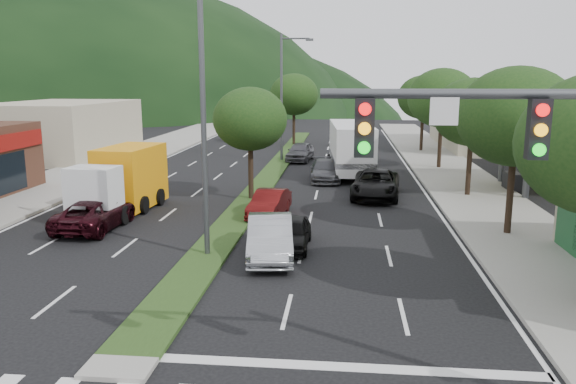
# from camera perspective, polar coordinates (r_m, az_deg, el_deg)

# --- Properties ---
(ground) EXTENTS (160.00, 160.00, 0.00)m
(ground) POSITION_cam_1_polar(r_m,az_deg,el_deg) (14.42, -16.09, -16.11)
(ground) COLOR black
(ground) RESTS_ON ground
(sidewalk_right) EXTENTS (5.00, 90.00, 0.15)m
(sidewalk_right) POSITION_cam_1_polar(r_m,az_deg,el_deg) (38.11, 16.96, 1.16)
(sidewalk_right) COLOR gray
(sidewalk_right) RESTS_ON ground
(sidewalk_left) EXTENTS (6.00, 90.00, 0.15)m
(sidewalk_left) POSITION_cam_1_polar(r_m,az_deg,el_deg) (41.50, -20.11, 1.77)
(sidewalk_left) COLOR gray
(sidewalk_left) RESTS_ON ground
(median) EXTENTS (1.60, 56.00, 0.12)m
(median) POSITION_cam_1_polar(r_m,az_deg,el_deg) (40.65, -1.44, 2.26)
(median) COLOR #223B15
(median) RESTS_ON ground
(traffic_signal) EXTENTS (6.12, 0.40, 7.00)m
(traffic_signal) POSITION_cam_1_polar(r_m,az_deg,el_deg) (11.17, 26.52, 0.34)
(traffic_signal) COLOR #47494C
(traffic_signal) RESTS_ON ground
(bldg_left_far) EXTENTS (9.00, 14.00, 4.60)m
(bldg_left_far) POSITION_cam_1_polar(r_m,az_deg,el_deg) (51.91, -21.98, 5.93)
(bldg_left_far) COLOR #B3A98E
(bldg_left_far) RESTS_ON ground
(bldg_right_far) EXTENTS (10.00, 16.00, 5.20)m
(bldg_right_far) POSITION_cam_1_polar(r_m,az_deg,el_deg) (57.78, 20.39, 6.83)
(bldg_right_far) COLOR #B3A98E
(bldg_right_far) RESTS_ON ground
(tree_r_b) EXTENTS (4.80, 4.80, 6.94)m
(tree_r_b) POSITION_cam_1_polar(r_m,az_deg,el_deg) (24.84, 22.18, 7.10)
(tree_r_b) COLOR black
(tree_r_b) RESTS_ON sidewalk_right
(tree_r_c) EXTENTS (4.40, 4.40, 6.48)m
(tree_r_c) POSITION_cam_1_polar(r_m,az_deg,el_deg) (32.60, 18.24, 7.70)
(tree_r_c) COLOR black
(tree_r_c) RESTS_ON sidewalk_right
(tree_r_d) EXTENTS (5.00, 5.00, 7.17)m
(tree_r_d) POSITION_cam_1_polar(r_m,az_deg,el_deg) (42.40, 15.40, 9.20)
(tree_r_d) COLOR black
(tree_r_d) RESTS_ON sidewalk_right
(tree_r_e) EXTENTS (4.60, 4.60, 6.71)m
(tree_r_e) POSITION_cam_1_polar(r_m,az_deg,el_deg) (52.29, 13.59, 9.32)
(tree_r_e) COLOR black
(tree_r_e) RESTS_ON sidewalk_right
(tree_med_near) EXTENTS (4.00, 4.00, 6.02)m
(tree_med_near) POSITION_cam_1_polar(r_m,az_deg,el_deg) (30.30, -3.87, 7.40)
(tree_med_near) COLOR black
(tree_med_near) RESTS_ON median
(tree_med_far) EXTENTS (4.80, 4.80, 6.94)m
(tree_med_far) POSITION_cam_1_polar(r_m,az_deg,el_deg) (56.05, 0.61, 9.88)
(tree_med_far) COLOR black
(tree_med_far) RESTS_ON median
(streetlight_near) EXTENTS (2.60, 0.25, 10.00)m
(streetlight_near) POSITION_cam_1_polar(r_m,az_deg,el_deg) (20.41, -8.06, 8.59)
(streetlight_near) COLOR #47494C
(streetlight_near) RESTS_ON ground
(streetlight_mid) EXTENTS (2.60, 0.25, 10.00)m
(streetlight_mid) POSITION_cam_1_polar(r_m,az_deg,el_deg) (45.07, -0.41, 10.22)
(streetlight_mid) COLOR #47494C
(streetlight_mid) RESTS_ON ground
(sedan_silver) EXTENTS (2.21, 4.82, 1.53)m
(sedan_silver) POSITION_cam_1_polar(r_m,az_deg,el_deg) (20.94, -1.83, -4.62)
(sedan_silver) COLOR #A5A7AC
(sedan_silver) RESTS_ON ground
(suv_maroon) EXTENTS (2.37, 4.91, 1.35)m
(suv_maroon) POSITION_cam_1_polar(r_m,az_deg,el_deg) (26.29, -19.01, -2.12)
(suv_maroon) COLOR black
(suv_maroon) RESTS_ON ground
(car_queue_a) EXTENTS (1.48, 3.61, 1.22)m
(car_queue_a) POSITION_cam_1_polar(r_m,az_deg,el_deg) (22.10, 0.32, -4.16)
(car_queue_a) COLOR black
(car_queue_a) RESTS_ON ground
(car_queue_b) EXTENTS (2.22, 4.79, 1.35)m
(car_queue_b) POSITION_cam_1_polar(r_m,az_deg,el_deg) (36.68, 3.77, 2.21)
(car_queue_b) COLOR #46474B
(car_queue_b) RESTS_ON ground
(car_queue_c) EXTENTS (1.83, 4.03, 1.28)m
(car_queue_c) POSITION_cam_1_polar(r_m,az_deg,el_deg) (27.08, -1.91, -1.17)
(car_queue_c) COLOR #500D0D
(car_queue_c) RESTS_ON ground
(car_queue_d) EXTENTS (3.07, 5.73, 1.53)m
(car_queue_d) POSITION_cam_1_polar(r_m,az_deg,el_deg) (31.77, 8.90, 0.81)
(car_queue_d) COLOR black
(car_queue_d) RESTS_ON ground
(car_queue_e) EXTENTS (2.31, 4.62, 1.51)m
(car_queue_e) POSITION_cam_1_polar(r_m,az_deg,el_deg) (45.39, 1.24, 4.12)
(car_queue_e) COLOR #525156
(car_queue_e) RESTS_ON ground
(box_truck) EXTENTS (2.98, 6.65, 3.19)m
(box_truck) POSITION_cam_1_polar(r_m,az_deg,el_deg) (29.08, -16.34, 0.99)
(box_truck) COLOR silver
(box_truck) RESTS_ON ground
(motorhome) EXTENTS (3.46, 9.29, 3.50)m
(motorhome) POSITION_cam_1_polar(r_m,az_deg,el_deg) (39.30, 6.40, 4.53)
(motorhome) COLOR silver
(motorhome) RESTS_ON ground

